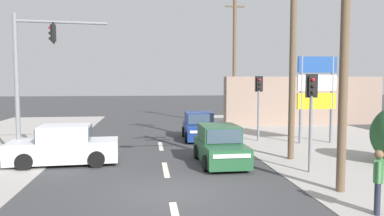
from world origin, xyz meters
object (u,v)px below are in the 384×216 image
object	(u,v)px
pedestal_signal_right_kerb	(311,106)
hatchback_kerbside_parked	(220,146)
utility_pole_background_right	(234,56)
traffic_signal_mast	(31,68)
pedestal_signal_far_median	(259,97)
pedestrian_at_kerb	(378,178)
utility_pole_foreground_right	(340,34)
shopping_plaza_sign	(317,87)
hatchback_receding_far	(199,127)
utility_pole_midground_right	(293,34)
sedan_oncoming_mid	(64,147)

from	to	relation	value
pedestal_signal_right_kerb	hatchback_kerbside_parked	bearing A→B (deg)	146.66
utility_pole_background_right	traffic_signal_mast	distance (m)	15.47
pedestal_signal_far_median	pedestrian_at_kerb	distance (m)	11.35
utility_pole_foreground_right	pedestal_signal_right_kerb	bearing A→B (deg)	84.16
pedestal_signal_right_kerb	pedestrian_at_kerb	world-z (taller)	pedestal_signal_right_kerb
pedestal_signal_far_median	shopping_plaza_sign	distance (m)	3.04
traffic_signal_mast	pedestal_signal_right_kerb	world-z (taller)	traffic_signal_mast
utility_pole_foreground_right	hatchback_receding_far	world-z (taller)	utility_pole_foreground_right
traffic_signal_mast	pedestal_signal_far_median	distance (m)	11.45
utility_pole_background_right	pedestal_signal_right_kerb	world-z (taller)	utility_pole_background_right
utility_pole_foreground_right	hatchback_kerbside_parked	distance (m)	6.39
utility_pole_midground_right	utility_pole_background_right	size ratio (longest dim) A/B	1.03
sedan_oncoming_mid	hatchback_receding_far	bearing A→B (deg)	42.22
pedestal_signal_far_median	utility_pole_foreground_right	bearing A→B (deg)	-92.80
utility_pole_foreground_right	hatchback_receding_far	size ratio (longest dim) A/B	2.35
pedestal_signal_right_kerb	pedestal_signal_far_median	world-z (taller)	same
pedestal_signal_far_median	hatchback_receding_far	bearing A→B (deg)	160.01
hatchback_kerbside_parked	pedestrian_at_kerb	bearing A→B (deg)	-65.88
hatchback_receding_far	pedestal_signal_right_kerb	bearing A→B (deg)	-70.44
utility_pole_foreground_right	utility_pole_midground_right	distance (m)	4.67
hatchback_kerbside_parked	utility_pole_midground_right	bearing A→B (deg)	7.20
shopping_plaza_sign	hatchback_kerbside_parked	distance (m)	7.57
hatchback_receding_far	sedan_oncoming_mid	distance (m)	8.37
utility_pole_background_right	hatchback_receding_far	xyz separation A→B (m)	(-3.40, -5.85, -4.40)
pedestal_signal_far_median	utility_pole_background_right	bearing A→B (deg)	87.65
pedestrian_at_kerb	utility_pole_foreground_right	bearing A→B (deg)	92.10
utility_pole_foreground_right	pedestal_signal_right_kerb	world-z (taller)	utility_pole_foreground_right
hatchback_receding_far	traffic_signal_mast	bearing A→B (deg)	-146.67
hatchback_kerbside_parked	hatchback_receding_far	size ratio (longest dim) A/B	1.00
utility_pole_midground_right	hatchback_receding_far	world-z (taller)	utility_pole_midground_right
traffic_signal_mast	pedestal_signal_far_median	size ratio (longest dim) A/B	1.69
sedan_oncoming_mid	traffic_signal_mast	bearing A→B (deg)	154.78
sedan_oncoming_mid	pedestal_signal_right_kerb	bearing A→B (deg)	-15.51
utility_pole_foreground_right	utility_pole_midground_right	size ratio (longest dim) A/B	0.87
traffic_signal_mast	shopping_plaza_sign	xyz separation A→B (m)	(13.50, 2.84, -0.85)
utility_pole_midground_right	hatchback_receding_far	xyz separation A→B (m)	(-3.10, 5.84, -4.54)
pedestal_signal_far_median	shopping_plaza_sign	xyz separation A→B (m)	(2.82, -1.01, 0.57)
pedestal_signal_far_median	sedan_oncoming_mid	bearing A→B (deg)	-154.25
utility_pole_midground_right	hatchback_receding_far	size ratio (longest dim) A/B	2.71
utility_pole_midground_right	traffic_signal_mast	world-z (taller)	utility_pole_midground_right
shopping_plaza_sign	pedestrian_at_kerb	world-z (taller)	shopping_plaza_sign
sedan_oncoming_mid	pedestrian_at_kerb	xyz separation A→B (m)	(8.93, -6.75, 0.22)
utility_pole_midground_right	pedestal_signal_far_median	size ratio (longest dim) A/B	2.81
traffic_signal_mast	sedan_oncoming_mid	xyz separation A→B (m)	(1.37, -0.65, -3.13)
utility_pole_midground_right	pedestrian_at_kerb	size ratio (longest dim) A/B	6.13
utility_pole_background_right	sedan_oncoming_mid	world-z (taller)	utility_pole_background_right
traffic_signal_mast	pedestrian_at_kerb	size ratio (longest dim) A/B	3.68
utility_pole_background_right	traffic_signal_mast	world-z (taller)	utility_pole_background_right
pedestal_signal_far_median	hatchback_kerbside_parked	size ratio (longest dim) A/B	0.97
traffic_signal_mast	pedestal_signal_far_median	bearing A→B (deg)	19.79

